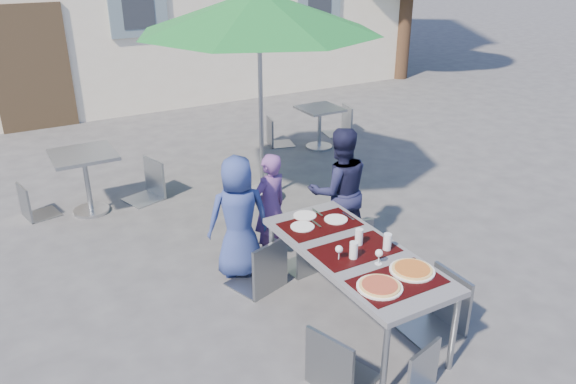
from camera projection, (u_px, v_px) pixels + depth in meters
ground at (384, 304)px, 5.32m from camera, size 90.00×90.00×0.00m
dining_table at (355, 256)px, 4.76m from camera, size 0.80×1.85×0.76m
pizza_near_left at (380, 286)px, 4.22m from camera, size 0.35×0.35×0.03m
pizza_near_right at (412, 270)px, 4.43m from camera, size 0.36×0.36×0.03m
glassware at (365, 245)px, 4.67m from camera, size 0.51×0.40×0.15m
place_settings at (315, 220)px, 5.23m from camera, size 0.61×0.43×0.01m
child_0 at (238, 217)px, 5.58m from camera, size 0.69×0.53×1.27m
child_1 at (270, 207)px, 5.88m from camera, size 0.49×0.37×1.19m
child_2 at (339, 191)px, 5.99m from camera, size 0.76×0.56×1.41m
chair_0 at (262, 234)px, 5.31m from camera, size 0.57×0.57×1.02m
chair_1 at (306, 229)px, 5.66m from camera, size 0.42×0.42×0.84m
chair_2 at (351, 212)px, 5.84m from camera, size 0.53×0.53×0.97m
chair_3 at (339, 325)px, 4.10m from camera, size 0.55×0.55×0.98m
chair_4 at (446, 270)px, 4.74m from camera, size 0.46×0.46×1.02m
chair_5 at (438, 349)px, 3.98m from camera, size 0.46×0.46×0.85m
patio_umbrella at (259, 12)px, 6.53m from camera, size 2.95×2.95×2.65m
cafe_table_0 at (85, 171)px, 6.90m from camera, size 0.74×0.74×0.80m
bg_chair_l_0 at (28, 181)px, 6.80m from camera, size 0.45×0.44×0.85m
bg_chair_r_0 at (146, 157)px, 7.31m from camera, size 0.54×0.54×0.98m
cafe_table_1 at (320, 122)px, 9.19m from camera, size 0.64×0.64×0.69m
bg_chair_l_1 at (275, 115)px, 9.28m from camera, size 0.50×0.49×0.91m
bg_chair_r_1 at (343, 103)px, 9.85m from camera, size 0.50×0.49×0.94m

